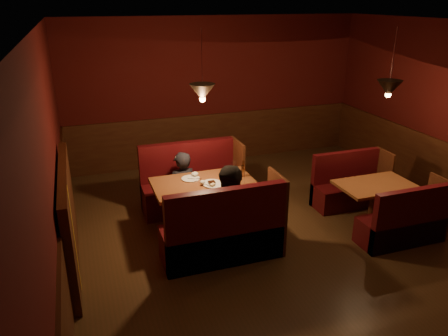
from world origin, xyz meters
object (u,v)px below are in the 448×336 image
object	(u,v)px
second_bench_near	(405,225)
diner_a	(181,173)
second_table	(374,194)
main_bench_far	(192,188)
main_bench_near	(225,236)
second_bench_far	(349,188)
diner_b	(234,199)
main_table	(205,194)

from	to	relation	value
second_bench_near	diner_a	bearing A→B (deg)	145.53
second_table	second_bench_near	size ratio (longest dim) A/B	0.90
main_bench_far	diner_a	world-z (taller)	diner_a
main_bench_far	main_bench_near	world-z (taller)	same
main_bench_far	second_bench_far	distance (m)	2.58
second_table	second_bench_far	world-z (taller)	second_bench_far
second_bench_near	diner_b	world-z (taller)	diner_b
diner_a	second_bench_far	bearing A→B (deg)	156.36
second_bench_near	diner_b	distance (m)	2.43
main_table	second_bench_near	distance (m)	2.80
main_bench_far	diner_b	bearing A→B (deg)	-83.68
second_table	diner_b	size ratio (longest dim) A/B	0.71
main_bench_far	second_bench_near	xyz separation A→B (m)	(2.48, -2.05, -0.06)
main_bench_far	main_table	bearing A→B (deg)	-91.12
second_table	second_bench_far	size ratio (longest dim) A/B	0.90
second_table	diner_a	distance (m)	2.92
main_table	second_bench_far	xyz separation A→B (m)	(2.49, 0.10, -0.31)
second_table	second_bench_near	world-z (taller)	second_bench_near
main_bench_far	diner_a	size ratio (longest dim) A/B	1.13
second_table	second_bench_near	bearing A→B (deg)	-87.80
second_table	second_bench_far	bearing A→B (deg)	87.80
main_bench_near	second_bench_near	distance (m)	2.51
main_table	main_bench_near	world-z (taller)	main_bench_near
second_table	main_bench_far	bearing A→B (deg)	150.58
main_bench_near	diner_b	xyz separation A→B (m)	(0.17, 0.14, 0.44)
main_bench_far	diner_b	distance (m)	1.57
second_table	diner_a	bearing A→B (deg)	156.12
main_bench_far	second_table	size ratio (longest dim) A/B	1.42
main_bench_far	second_bench_near	size ratio (longest dim) A/B	1.28
main_table	second_bench_far	size ratio (longest dim) A/B	1.16
second_bench_near	diner_a	xyz separation A→B (m)	(-2.69, 1.85, 0.42)
main_bench_near	second_table	size ratio (longest dim) A/B	1.42
main_table	diner_b	xyz separation A→B (m)	(0.18, -0.68, 0.19)
main_bench_far	second_bench_far	size ratio (longest dim) A/B	1.28
main_bench_near	second_bench_near	bearing A→B (deg)	-9.61
main_table	diner_a	size ratio (longest dim) A/B	1.03
diner_a	diner_b	size ratio (longest dim) A/B	0.88
main_bench_near	second_table	distance (m)	2.47
second_bench_far	diner_b	bearing A→B (deg)	-161.44
main_bench_far	second_bench_far	xyz separation A→B (m)	(2.48, -0.72, -0.06)
main_bench_far	second_table	distance (m)	2.82
main_table	second_bench_far	distance (m)	2.52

